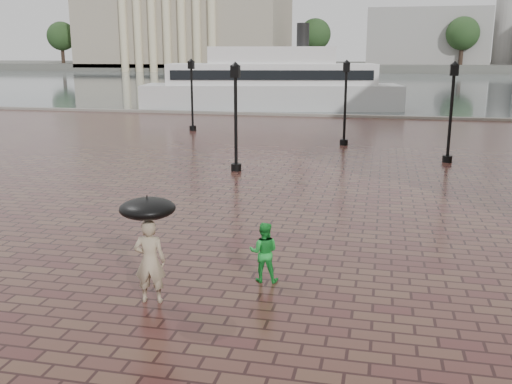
% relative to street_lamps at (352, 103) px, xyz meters
% --- Properties ---
extents(ground, '(300.00, 300.00, 0.00)m').
position_rel_street_lamps_xyz_m(ground, '(1.60, -17.60, -2.33)').
color(ground, '#3C1C1B').
rests_on(ground, ground).
extents(harbour_water, '(240.00, 240.00, 0.00)m').
position_rel_street_lamps_xyz_m(harbour_water, '(1.60, 74.40, -2.33)').
color(harbour_water, '#414B4F').
rests_on(harbour_water, ground).
extents(quay_edge, '(80.00, 0.60, 0.30)m').
position_rel_street_lamps_xyz_m(quay_edge, '(1.60, 14.40, -2.33)').
color(quay_edge, slate).
rests_on(quay_edge, ground).
extents(far_shore, '(300.00, 60.00, 2.00)m').
position_rel_street_lamps_xyz_m(far_shore, '(1.60, 142.40, -1.33)').
color(far_shore, '#4C4C47').
rests_on(far_shore, ground).
extents(museum, '(57.00, 32.50, 26.00)m').
position_rel_street_lamps_xyz_m(museum, '(-53.40, 127.01, 11.58)').
color(museum, gray).
rests_on(museum, ground).
extents(far_trees, '(188.00, 8.00, 13.50)m').
position_rel_street_lamps_xyz_m(far_trees, '(1.60, 120.40, 7.09)').
color(far_trees, '#2D2119').
rests_on(far_trees, ground).
extents(street_lamps, '(21.44, 14.44, 4.40)m').
position_rel_street_lamps_xyz_m(street_lamps, '(0.00, 0.00, 0.00)').
color(street_lamps, black).
rests_on(street_lamps, ground).
extents(adult_pedestrian, '(0.69, 0.51, 1.73)m').
position_rel_street_lamps_xyz_m(adult_pedestrian, '(-2.78, -20.74, -1.46)').
color(adult_pedestrian, tan).
rests_on(adult_pedestrian, ground).
extents(child_pedestrian, '(0.69, 0.56, 1.34)m').
position_rel_street_lamps_xyz_m(child_pedestrian, '(-0.78, -19.19, -1.66)').
color(child_pedestrian, green).
rests_on(child_pedestrian, ground).
extents(ferry_near, '(23.17, 9.64, 7.40)m').
position_rel_street_lamps_xyz_m(ferry_near, '(-8.16, 19.56, -0.10)').
color(ferry_near, '#BABABA').
rests_on(ferry_near, ground).
extents(umbrella, '(1.10, 1.10, 1.15)m').
position_rel_street_lamps_xyz_m(umbrella, '(-2.78, -20.74, -0.38)').
color(umbrella, black).
rests_on(umbrella, ground).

